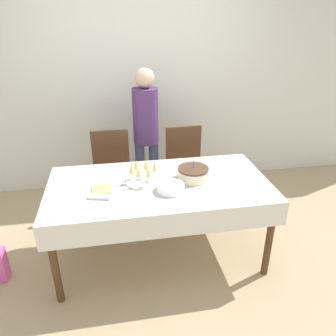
{
  "coord_description": "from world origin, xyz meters",
  "views": [
    {
      "loc": [
        -0.35,
        -2.43,
        2.09
      ],
      "look_at": [
        0.08,
        0.04,
        0.89
      ],
      "focal_mm": 35.0,
      "sensor_mm": 36.0,
      "label": 1
    }
  ],
  "objects_px": {
    "champagne_tray": "(143,173)",
    "birthday_cake": "(193,173)",
    "person_standing": "(146,127)",
    "plate_stack_main": "(171,188)",
    "dining_chair_far_right": "(185,166)",
    "dining_chair_far_left": "(111,172)"
  },
  "relations": [
    {
      "from": "champagne_tray",
      "to": "birthday_cake",
      "type": "bearing_deg",
      "value": -2.22
    },
    {
      "from": "person_standing",
      "to": "champagne_tray",
      "type": "bearing_deg",
      "value": -98.28
    },
    {
      "from": "plate_stack_main",
      "to": "birthday_cake",
      "type": "bearing_deg",
      "value": 36.55
    },
    {
      "from": "dining_chair_far_right",
      "to": "champagne_tray",
      "type": "relative_size",
      "value": 3.31
    },
    {
      "from": "plate_stack_main",
      "to": "dining_chair_far_left",
      "type": "bearing_deg",
      "value": 117.09
    },
    {
      "from": "dining_chair_far_right",
      "to": "plate_stack_main",
      "type": "xyz_separation_m",
      "value": [
        -0.34,
        -0.94,
        0.27
      ]
    },
    {
      "from": "champagne_tray",
      "to": "person_standing",
      "type": "xyz_separation_m",
      "value": [
        0.14,
        0.97,
        0.09
      ]
    },
    {
      "from": "person_standing",
      "to": "dining_chair_far_left",
      "type": "bearing_deg",
      "value": -152.98
    },
    {
      "from": "dining_chair_far_right",
      "to": "champagne_tray",
      "type": "height_order",
      "value": "dining_chair_far_right"
    },
    {
      "from": "dining_chair_far_left",
      "to": "person_standing",
      "type": "height_order",
      "value": "person_standing"
    },
    {
      "from": "dining_chair_far_left",
      "to": "dining_chair_far_right",
      "type": "height_order",
      "value": "same"
    },
    {
      "from": "plate_stack_main",
      "to": "person_standing",
      "type": "xyz_separation_m",
      "value": [
        -0.07,
        1.15,
        0.15
      ]
    },
    {
      "from": "birthday_cake",
      "to": "plate_stack_main",
      "type": "relative_size",
      "value": 1.19
    },
    {
      "from": "dining_chair_far_left",
      "to": "birthday_cake",
      "type": "relative_size",
      "value": 3.61
    },
    {
      "from": "dining_chair_far_right",
      "to": "plate_stack_main",
      "type": "distance_m",
      "value": 1.04
    },
    {
      "from": "dining_chair_far_left",
      "to": "champagne_tray",
      "type": "relative_size",
      "value": 3.31
    },
    {
      "from": "birthday_cake",
      "to": "champagne_tray",
      "type": "xyz_separation_m",
      "value": [
        -0.44,
        0.02,
        0.04
      ]
    },
    {
      "from": "dining_chair_far_right",
      "to": "person_standing",
      "type": "bearing_deg",
      "value": 152.66
    },
    {
      "from": "dining_chair_far_right",
      "to": "person_standing",
      "type": "xyz_separation_m",
      "value": [
        -0.41,
        0.21,
        0.42
      ]
    },
    {
      "from": "dining_chair_far_right",
      "to": "person_standing",
      "type": "height_order",
      "value": "person_standing"
    },
    {
      "from": "dining_chair_far_left",
      "to": "birthday_cake",
      "type": "height_order",
      "value": "dining_chair_far_left"
    },
    {
      "from": "dining_chair_far_left",
      "to": "plate_stack_main",
      "type": "relative_size",
      "value": 4.29
    }
  ]
}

